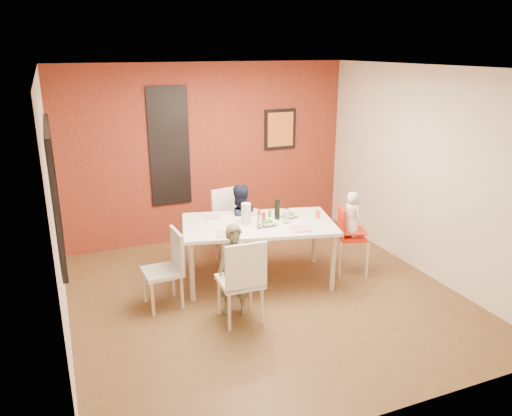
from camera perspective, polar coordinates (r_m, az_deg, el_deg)
name	(u,v)px	position (r m, az deg, el deg)	size (l,w,h in m)	color
ground	(265,297)	(6.19, 1.07, -10.09)	(4.50, 4.50, 0.00)	brown
ceiling	(267,67)	(5.46, 1.24, 15.76)	(4.50, 4.50, 0.02)	silver
wall_back	(208,153)	(7.73, -5.52, 6.26)	(4.50, 0.02, 2.70)	beige
wall_front	(386,268)	(3.84, 14.69, -6.64)	(4.50, 0.02, 2.70)	beige
wall_left	(54,215)	(5.24, -22.04, -0.71)	(0.02, 4.50, 2.70)	beige
wall_right	(425,172)	(6.86, 18.71, 3.87)	(0.02, 4.50, 2.70)	beige
brick_accent_wall	(208,153)	(7.72, -5.48, 6.23)	(4.50, 0.02, 2.70)	maroon
picture_window_frame	(55,189)	(5.38, -22.02, 1.99)	(0.05, 1.70, 1.30)	black
picture_window_pane	(56,189)	(5.38, -21.86, 2.00)	(0.02, 1.55, 1.15)	black
glassblock_strip	(169,147)	(7.52, -9.88, 6.91)	(0.55, 0.03, 1.70)	silver
glassblock_surround	(169,147)	(7.52, -9.87, 6.90)	(0.60, 0.03, 1.76)	black
art_print_frame	(280,129)	(8.07, 2.77, 8.97)	(0.54, 0.03, 0.64)	black
art_print_canvas	(281,129)	(8.05, 2.82, 8.96)	(0.44, 0.01, 0.54)	orange
dining_table	(258,228)	(6.33, 0.27, -2.29)	(2.09, 1.47, 0.79)	white
chair_near	(243,278)	(5.40, -1.55, -7.95)	(0.47, 0.47, 0.98)	white
chair_far	(231,221)	(7.01, -2.82, -1.52)	(0.56, 0.56, 1.03)	white
chair_left	(169,264)	(5.89, -9.94, -6.37)	(0.45, 0.45, 0.91)	silver
high_chair	(349,234)	(6.68, 10.55, -2.99)	(0.49, 0.49, 0.92)	red
child_near	(235,270)	(5.62, -2.43, -7.09)	(0.39, 0.25, 1.06)	brown
child_far	(239,226)	(6.79, -1.97, -2.07)	(0.57, 0.44, 1.17)	black
toddler	(352,214)	(6.58, 10.91, -0.68)	(0.29, 0.19, 0.60)	silver
plate_near_left	(227,234)	(5.93, -3.34, -2.93)	(0.24, 0.24, 0.01)	white
plate_far_mid	(254,212)	(6.67, -0.27, -0.49)	(0.24, 0.24, 0.01)	white
plate_near_right	(302,229)	(6.11, 5.25, -2.37)	(0.23, 0.23, 0.01)	silver
plate_far_left	(212,217)	(6.52, -5.04, -1.03)	(0.20, 0.20, 0.01)	white
salad_bowl_a	(267,223)	(6.21, 1.27, -1.70)	(0.24, 0.24, 0.06)	white
salad_bowl_b	(289,215)	(6.52, 3.85, -0.82)	(0.20, 0.20, 0.05)	silver
wine_bottle	(277,209)	(6.40, 2.44, -0.15)	(0.07, 0.07, 0.26)	black
wine_glass_a	(259,221)	(6.08, 0.40, -1.49)	(0.07, 0.07, 0.19)	white
wine_glass_b	(286,216)	(6.28, 3.48, -0.87)	(0.07, 0.07, 0.19)	white
paper_towel_roll	(246,214)	(6.21, -1.14, -0.68)	(0.12, 0.12, 0.27)	silver
condiment_red	(264,218)	(6.23, 0.90, -1.18)	(0.04, 0.04, 0.15)	red
condiment_green	(270,215)	(6.36, 1.58, -0.84)	(0.04, 0.04, 0.14)	#3E7A28
condiment_brown	(259,215)	(6.37, 0.34, -0.81)	(0.04, 0.04, 0.14)	brown
sippy_cup	(318,215)	(6.50, 7.05, -0.75)	(0.06, 0.06, 0.10)	#D06217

